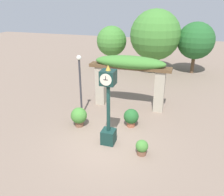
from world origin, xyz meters
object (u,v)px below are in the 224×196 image
at_px(potted_plant_near_right, 79,116).
at_px(lamp_post, 80,79).
at_px(pedestal_clock, 108,108).
at_px(potted_plant_far_left, 131,117).
at_px(potted_plant_near_left, 142,147).

distance_m(potted_plant_near_right, lamp_post, 1.91).
distance_m(pedestal_clock, potted_plant_far_left, 2.14).
bearing_deg(pedestal_clock, potted_plant_far_left, 70.73).
relative_size(potted_plant_near_right, potted_plant_far_left, 1.07).
relative_size(pedestal_clock, potted_plant_near_right, 3.61).
distance_m(potted_plant_near_left, lamp_post, 4.79).
bearing_deg(potted_plant_far_left, potted_plant_near_left, -66.21).
xyz_separation_m(potted_plant_near_right, potted_plant_far_left, (2.42, 0.72, -0.03)).
bearing_deg(potted_plant_near_left, lamp_post, 145.97).
height_order(potted_plant_far_left, lamp_post, lamp_post).
height_order(potted_plant_near_left, lamp_post, lamp_post).
relative_size(pedestal_clock, potted_plant_far_left, 3.85).
xyz_separation_m(potted_plant_near_left, potted_plant_far_left, (-0.93, 2.10, 0.16)).
height_order(pedestal_clock, potted_plant_far_left, pedestal_clock).
bearing_deg(lamp_post, pedestal_clock, -43.86).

